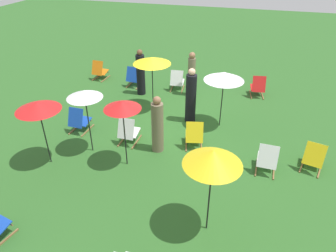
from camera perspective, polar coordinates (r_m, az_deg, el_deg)
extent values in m
plane|color=#2D6026|center=(10.31, 1.83, 0.95)|extent=(40.00, 40.00, 0.00)
cube|color=olive|center=(13.73, -11.35, 8.47)|extent=(0.09, 0.76, 0.04)
cube|color=olive|center=(13.96, -12.93, 8.66)|extent=(0.09, 0.76, 0.04)
cube|color=orange|center=(13.83, -12.05, 9.68)|extent=(0.51, 0.46, 0.13)
cube|color=orange|center=(13.50, -12.83, 10.33)|extent=(0.50, 0.28, 0.57)
cylinder|color=olive|center=(14.01, -11.60, 9.71)|extent=(0.44, 0.06, 0.03)
cube|color=olive|center=(10.07, -14.49, -0.81)|extent=(0.06, 0.76, 0.04)
cube|color=olive|center=(10.29, -16.58, -0.40)|extent=(0.06, 0.76, 0.04)
cube|color=#1947B7|center=(10.13, -15.46, 0.89)|extent=(0.50, 0.45, 0.13)
cube|color=#1947B7|center=(9.78, -16.59, 1.46)|extent=(0.49, 0.26, 0.57)
cylinder|color=olive|center=(10.30, -14.83, 1.09)|extent=(0.44, 0.04, 0.03)
cube|color=olive|center=(7.37, -28.06, -18.30)|extent=(0.20, 0.75, 0.04)
cylinder|color=olive|center=(7.48, -27.61, -15.25)|extent=(0.44, 0.12, 0.03)
cube|color=olive|center=(12.53, 16.87, 5.43)|extent=(0.15, 0.76, 0.04)
cube|color=olive|center=(12.46, 14.87, 5.59)|extent=(0.15, 0.76, 0.04)
cube|color=red|center=(12.48, 15.98, 6.75)|extent=(0.54, 0.50, 0.13)
cube|color=red|center=(12.10, 16.34, 7.37)|extent=(0.51, 0.32, 0.57)
cylinder|color=olive|center=(12.69, 15.83, 6.83)|extent=(0.44, 0.10, 0.03)
cube|color=olive|center=(12.52, 2.70, 6.78)|extent=(0.11, 0.76, 0.04)
cube|color=olive|center=(12.58, 0.71, 6.94)|extent=(0.11, 0.76, 0.04)
cube|color=white|center=(12.54, 1.79, 8.09)|extent=(0.52, 0.47, 0.13)
cube|color=white|center=(12.16, 1.59, 8.76)|extent=(0.50, 0.29, 0.57)
cylinder|color=olive|center=(12.75, 1.93, 8.15)|extent=(0.44, 0.07, 0.03)
cube|color=olive|center=(12.85, -5.17, 7.36)|extent=(0.09, 0.76, 0.04)
cube|color=olive|center=(13.03, -6.95, 7.60)|extent=(0.09, 0.76, 0.04)
cube|color=#1947B7|center=(12.93, -5.94, 8.67)|extent=(0.51, 0.46, 0.13)
cube|color=#1947B7|center=(12.57, -6.59, 9.35)|extent=(0.50, 0.28, 0.57)
cylinder|color=olive|center=(13.12, -5.55, 8.71)|extent=(0.44, 0.06, 0.03)
cube|color=olive|center=(9.09, 26.05, -7.23)|extent=(0.23, 0.74, 0.04)
cube|color=olive|center=(9.09, 23.36, -6.48)|extent=(0.23, 0.74, 0.04)
cube|color=yellow|center=(9.03, 25.15, -5.24)|extent=(0.58, 0.54, 0.13)
cube|color=yellow|center=(8.63, 25.26, -4.78)|extent=(0.53, 0.36, 0.57)
cylinder|color=olive|center=(9.24, 25.25, -4.94)|extent=(0.43, 0.14, 0.03)
cube|color=olive|center=(9.27, -5.75, -2.91)|extent=(0.05, 0.76, 0.04)
cube|color=olive|center=(9.42, -8.23, -2.46)|extent=(0.05, 0.76, 0.04)
cube|color=white|center=(9.28, -6.86, -1.06)|extent=(0.49, 0.44, 0.13)
cube|color=white|center=(8.91, -7.72, -0.53)|extent=(0.48, 0.25, 0.57)
cylinder|color=olive|center=(9.47, -6.37, -0.80)|extent=(0.44, 0.04, 0.03)
cube|color=olive|center=(9.17, 6.09, -3.36)|extent=(0.21, 0.75, 0.04)
cube|color=olive|center=(9.15, 3.34, -3.29)|extent=(0.21, 0.75, 0.04)
cube|color=yellow|center=(9.10, 4.77, -1.66)|extent=(0.56, 0.53, 0.13)
cube|color=yellow|center=(8.70, 4.89, -1.18)|extent=(0.52, 0.35, 0.57)
cylinder|color=olive|center=(9.31, 4.73, -1.35)|extent=(0.44, 0.13, 0.03)
cube|color=olive|center=(8.61, 18.80, -7.71)|extent=(0.07, 0.76, 0.04)
cube|color=olive|center=(8.59, 15.88, -7.25)|extent=(0.07, 0.76, 0.04)
cube|color=white|center=(8.53, 17.64, -5.75)|extent=(0.50, 0.45, 0.13)
cube|color=white|center=(8.13, 17.85, -5.39)|extent=(0.49, 0.27, 0.57)
cylinder|color=olive|center=(8.74, 17.64, -5.36)|extent=(0.44, 0.05, 0.03)
cylinder|color=black|center=(8.57, -21.67, -1.34)|extent=(0.03, 0.03, 1.79)
cone|color=red|center=(8.20, -22.75, 3.41)|extent=(1.10, 1.10, 0.23)
cylinder|color=black|center=(9.77, 9.82, 4.65)|extent=(0.03, 0.03, 1.80)
cone|color=white|center=(9.44, 10.26, 8.97)|extent=(1.20, 1.20, 0.26)
cylinder|color=black|center=(7.95, -7.93, -1.55)|extent=(0.03, 0.03, 1.86)
cone|color=red|center=(7.53, -8.39, 3.85)|extent=(0.92, 0.92, 0.21)
cylinder|color=black|center=(10.67, -2.84, 7.63)|extent=(0.03, 0.03, 1.86)
cone|color=yellow|center=(10.36, -2.96, 11.90)|extent=(1.25, 1.25, 0.22)
cylinder|color=black|center=(6.19, 7.62, -12.07)|extent=(0.03, 0.03, 1.96)
cone|color=yellow|center=(5.64, 8.22, -5.73)|extent=(1.11, 1.11, 0.31)
cylinder|color=black|center=(8.67, -14.33, 0.67)|extent=(0.03, 0.03, 1.85)
cone|color=white|center=(8.29, -15.08, 5.68)|extent=(0.94, 0.94, 0.21)
cylinder|color=#72664C|center=(8.54, -1.94, -0.30)|extent=(0.46, 0.46, 1.47)
sphere|color=#936647|center=(8.13, -2.04, 4.70)|extent=(0.22, 0.22, 0.22)
cylinder|color=black|center=(11.91, -5.03, 9.31)|extent=(0.39, 0.39, 1.54)
sphere|color=brown|center=(11.62, -5.22, 13.28)|extent=(0.22, 0.22, 0.22)
cylinder|color=#72664C|center=(11.81, 4.29, 8.93)|extent=(0.37, 0.37, 1.46)
sphere|color=#936647|center=(11.52, 4.46, 12.78)|extent=(0.23, 0.23, 0.23)
cylinder|color=black|center=(9.96, 4.19, 5.00)|extent=(0.40, 0.40, 1.61)
sphere|color=tan|center=(9.59, 4.40, 9.86)|extent=(0.22, 0.22, 0.22)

